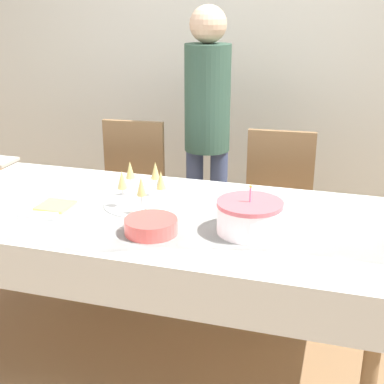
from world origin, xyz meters
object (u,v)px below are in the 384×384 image
plate_stack_main (151,226)px  person_standing (207,118)px  plate_stack_dessert (164,210)px  champagne_tray (142,191)px  dining_chair_far_left (130,191)px  high_chair (1,188)px  birthday_cake (249,217)px  dining_chair_far_right (277,207)px

plate_stack_main → person_standing: 1.24m
person_standing → plate_stack_dessert: bearing=-86.0°
champagne_tray → plate_stack_dessert: champagne_tray is taller
dining_chair_far_left → plate_stack_dessert: 1.03m
champagne_tray → high_chair: 1.56m
plate_stack_dessert → high_chair: 1.71m
birthday_cake → high_chair: birthday_cake is taller
plate_stack_dessert → high_chair: size_ratio=0.24×
dining_chair_far_left → high_chair: size_ratio=1.38×
plate_stack_main → dining_chair_far_left: bearing=117.7°
champagne_tray → dining_chair_far_right: bearing=53.7°
plate_stack_main → person_standing: (-0.09, 1.22, 0.20)m
birthday_cake → plate_stack_main: 0.41m
dining_chair_far_left → high_chair: 0.95m
plate_stack_dessert → person_standing: size_ratio=0.10×
birthday_cake → champagne_tray: 0.58m
plate_stack_dessert → birthday_cake: bearing=-11.0°
dining_chair_far_right → plate_stack_dessert: 0.97m
plate_stack_main → high_chair: 1.84m
dining_chair_far_right → person_standing: (-0.48, 0.17, 0.47)m
champagne_tray → plate_stack_main: (0.16, -0.30, -0.04)m
birthday_cake → champagne_tray: bearing=162.6°
champagne_tray → plate_stack_main: size_ratio=1.63×
dining_chair_far_left → dining_chair_far_right: (0.94, 0.00, 0.00)m
person_standing → high_chair: 1.52m
dining_chair_far_right → dining_chair_far_left: bearing=-180.0°
dining_chair_far_right → birthday_cake: 0.97m
plate_stack_main → person_standing: size_ratio=0.13×
birthday_cake → dining_chair_far_right: bearing=90.0°
dining_chair_far_left → person_standing: person_standing is taller
dining_chair_far_left → birthday_cake: birthday_cake is taller
high_chair → person_standing: bearing=8.2°
high_chair → dining_chair_far_right: bearing=1.0°
dining_chair_far_left → person_standing: bearing=20.1°
plate_stack_dessert → person_standing: 1.04m
dining_chair_far_left → plate_stack_main: (0.55, -1.05, 0.27)m
dining_chair_far_left → plate_stack_main: size_ratio=4.37×
dining_chair_far_left → birthday_cake: 1.35m
plate_stack_main → high_chair: plate_stack_main is taller
birthday_cake → plate_stack_dessert: birthday_cake is taller
plate_stack_main → plate_stack_dessert: plate_stack_main is taller
dining_chair_far_right → birthday_cake: bearing=-90.0°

